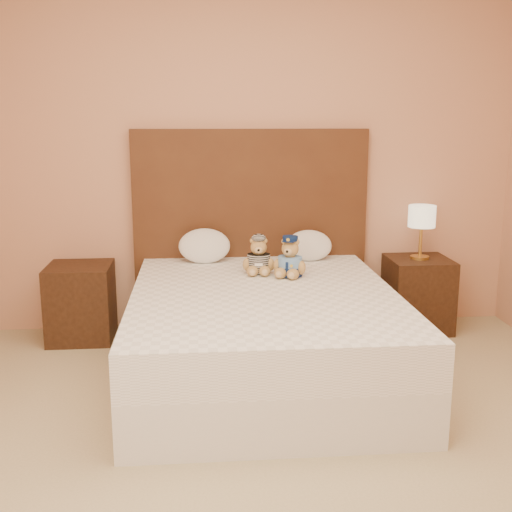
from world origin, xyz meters
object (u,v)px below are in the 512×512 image
at_px(teddy_police, 290,257).
at_px(pillow_left, 204,244).
at_px(bed, 264,334).
at_px(pillow_right, 309,244).
at_px(nightstand_right, 418,294).
at_px(nightstand_left, 81,302).
at_px(teddy_prisoner, 259,255).
at_px(lamp, 422,219).

xyz_separation_m(teddy_police, pillow_left, (-0.56, 0.48, -0.00)).
xyz_separation_m(bed, teddy_police, (0.21, 0.35, 0.41)).
bearing_deg(pillow_right, nightstand_right, -2.06).
bearing_deg(nightstand_left, nightstand_right, 0.00).
xyz_separation_m(pillow_left, pillow_right, (0.77, 0.00, -0.01)).
distance_m(bed, teddy_prisoner, 0.60).
relative_size(teddy_prisoner, pillow_left, 0.67).
bearing_deg(pillow_left, pillow_right, 0.00).
bearing_deg(pillow_right, nightstand_left, -178.97).
bearing_deg(teddy_prisoner, bed, -85.48).
relative_size(nightstand_left, nightstand_right, 1.00).
bearing_deg(pillow_left, teddy_prisoner, -47.07).
xyz_separation_m(nightstand_left, teddy_police, (1.46, -0.45, 0.41)).
bearing_deg(teddy_prisoner, pillow_left, 138.47).
bearing_deg(lamp, pillow_left, 178.93).
relative_size(nightstand_left, pillow_left, 1.47).
bearing_deg(teddy_police, lamp, 47.78).
bearing_deg(nightstand_left, teddy_police, -17.15).
distance_m(nightstand_left, teddy_prisoner, 1.37).
bearing_deg(teddy_prisoner, nightstand_left, 169.70).
height_order(nightstand_left, lamp, lamp).
relative_size(nightstand_left, teddy_police, 2.04).
distance_m(teddy_prisoner, pillow_left, 0.53).
distance_m(bed, nightstand_left, 1.48).
bearing_deg(pillow_right, teddy_police, -113.58).
relative_size(nightstand_right, teddy_prisoner, 2.19).
distance_m(bed, nightstand_right, 1.48).
bearing_deg(teddy_prisoner, teddy_police, -19.40).
bearing_deg(pillow_right, lamp, -2.06).
distance_m(nightstand_right, lamp, 0.57).
bearing_deg(bed, nightstand_left, 147.38).
relative_size(bed, nightstand_right, 3.64).
distance_m(nightstand_left, teddy_police, 1.58).
relative_size(nightstand_right, pillow_left, 1.47).
bearing_deg(teddy_police, nightstand_left, -172.72).
distance_m(teddy_police, pillow_right, 0.52).
bearing_deg(nightstand_right, pillow_left, 178.93).
relative_size(nightstand_right, lamp, 1.38).
relative_size(bed, nightstand_left, 3.64).
height_order(bed, teddy_police, teddy_police).
distance_m(nightstand_right, teddy_prisoner, 1.35).
bearing_deg(bed, pillow_left, 112.98).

